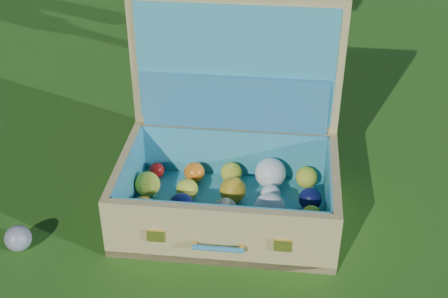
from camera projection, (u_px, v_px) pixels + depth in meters
The scene contains 3 objects.
ground at pixel (204, 197), 1.92m from camera, with size 60.00×60.00×0.00m, color #215114.
stray_ball at pixel (18, 238), 1.70m from camera, with size 0.07×0.07×0.07m, color #3A6899.
suitcase at pixel (231, 156), 1.80m from camera, with size 0.70×0.58×0.60m.
Camera 1 is at (-0.11, -1.52, 1.17)m, focal length 50.00 mm.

